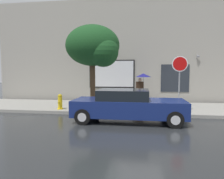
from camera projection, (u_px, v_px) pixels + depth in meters
ground_plane at (135, 121)px, 8.84m from camera, size 60.00×60.00×0.00m
sidewalk at (137, 108)px, 11.80m from camera, size 20.00×4.00×0.15m
building_facade at (138, 52)px, 13.98m from camera, size 20.00×0.67×7.00m
parked_car at (128, 105)px, 8.79m from camera, size 4.66×1.89×1.36m
fire_hydrant at (60, 102)px, 10.89m from camera, size 0.30×0.44×0.80m
pedestrian_with_umbrella at (142, 80)px, 12.70m from camera, size 0.95×0.95×1.87m
street_tree at (95, 47)px, 10.47m from camera, size 2.76×2.35×4.33m
stop_sign at (180, 73)px, 10.12m from camera, size 0.76×0.10×2.72m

